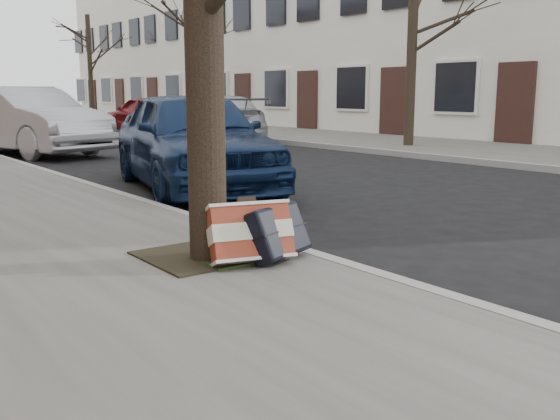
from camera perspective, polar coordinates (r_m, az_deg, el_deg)
ground at (r=5.38m, az=18.65°, el=-4.53°), size 120.00×120.00×0.00m
far_sidewalk at (r=21.64m, az=-3.23°, el=7.23°), size 4.00×70.00×0.12m
house_far at (r=25.82m, az=5.61°, el=15.62°), size 6.70×40.00×7.20m
dirt_patch at (r=4.85m, az=-7.17°, el=-4.11°), size 0.85×0.85×0.02m
suitcase_red at (r=4.55m, az=-2.73°, el=-2.14°), size 0.66×0.48×0.46m
suitcase_navy at (r=4.66m, az=-0.27°, el=-1.98°), size 0.63×0.48×0.43m
car_near_front at (r=8.96m, az=-8.00°, el=6.45°), size 2.69×4.48×1.43m
car_near_mid at (r=15.04m, az=-22.15°, el=7.59°), size 2.67×4.80×1.50m
car_far_front at (r=17.13m, az=-5.66°, el=8.23°), size 3.05×4.74×1.28m
car_far_back at (r=21.48m, az=-12.20°, el=8.54°), size 1.91×3.92×1.29m
tree_far_a at (r=15.35m, az=12.02°, el=15.69°), size 0.24×0.24×5.27m
tree_far_b at (r=23.51m, az=-8.19°, el=13.09°), size 0.21×0.21×4.54m
tree_far_c at (r=32.46m, az=-16.97°, el=12.40°), size 0.23×0.23×4.92m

